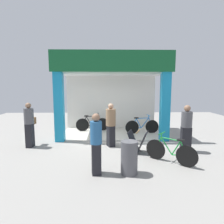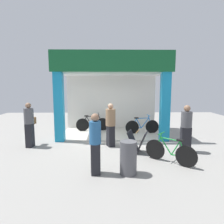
# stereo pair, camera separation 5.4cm
# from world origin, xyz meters

# --- Properties ---
(ground_plane) EXTENTS (17.60, 17.60, 0.00)m
(ground_plane) POSITION_xyz_m (0.00, 0.00, 0.00)
(ground_plane) COLOR gray
(ground_plane) RESTS_ON ground
(shop_facade) EXTENTS (5.00, 2.96, 3.74)m
(shop_facade) POSITION_xyz_m (0.00, 1.31, 1.98)
(shop_facade) COLOR beige
(shop_facade) RESTS_ON ground
(bicycle_inside_0) EXTENTS (1.66, 0.46, 0.92)m
(bicycle_inside_0) POSITION_xyz_m (1.49, 1.24, 0.37)
(bicycle_inside_0) COLOR black
(bicycle_inside_0) RESTS_ON ground
(bicycle_inside_1) EXTENTS (1.69, 0.46, 0.93)m
(bicycle_inside_1) POSITION_xyz_m (-0.99, 1.85, 0.37)
(bicycle_inside_1) COLOR black
(bicycle_inside_1) RESTS_ON ground
(bicycle_parked_0) EXTENTS (1.27, 1.09, 0.90)m
(bicycle_parked_0) POSITION_xyz_m (1.70, -2.48, 0.36)
(bicycle_parked_0) COLOR black
(bicycle_parked_0) RESTS_ON ground
(sandwich_board_sign) EXTENTS (0.81, 0.76, 0.77)m
(sandwich_board_sign) POSITION_xyz_m (0.85, -1.51, 0.38)
(sandwich_board_sign) COLOR black
(sandwich_board_sign) RESTS_ON ground
(pedestrian_0) EXTENTS (0.37, 0.66, 1.71)m
(pedestrian_0) POSITION_xyz_m (-3.17, -0.76, 0.89)
(pedestrian_0) COLOR black
(pedestrian_0) RESTS_ON ground
(pedestrian_1) EXTENTS (0.48, 0.48, 1.67)m
(pedestrian_1) POSITION_xyz_m (-0.08, -0.76, 0.87)
(pedestrian_1) COLOR black
(pedestrian_1) RESTS_ON ground
(pedestrian_2) EXTENTS (0.35, 0.35, 1.64)m
(pedestrian_2) POSITION_xyz_m (-0.52, -3.18, 0.83)
(pedestrian_2) COLOR black
(pedestrian_2) RESTS_ON ground
(pedestrian_3) EXTENTS (0.39, 0.39, 1.67)m
(pedestrian_3) POSITION_xyz_m (2.56, -1.47, 0.87)
(pedestrian_3) COLOR black
(pedestrian_3) RESTS_ON ground
(trash_bin) EXTENTS (0.45, 0.45, 0.90)m
(trash_bin) POSITION_xyz_m (0.36, -3.20, 0.45)
(trash_bin) COLOR #4C4C51
(trash_bin) RESTS_ON ground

